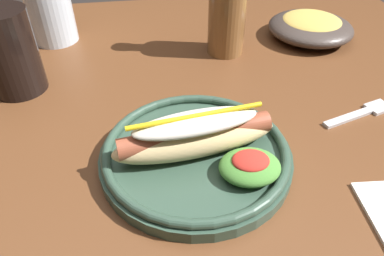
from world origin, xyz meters
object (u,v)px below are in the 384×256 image
(side_bowl, at_px, (311,26))
(hot_dog_plate, at_px, (198,149))
(glass_bottle, at_px, (227,9))
(soda_cup, at_px, (9,52))
(water_cup, at_px, (50,13))
(fork, at_px, (363,113))

(side_bowl, bearing_deg, hot_dog_plate, -131.30)
(side_bowl, bearing_deg, glass_bottle, -170.09)
(soda_cup, relative_size, side_bowl, 0.78)
(soda_cup, distance_m, glass_bottle, 0.36)
(water_cup, bearing_deg, glass_bottle, -17.07)
(fork, xyz_separation_m, water_cup, (-0.48, 0.32, 0.05))
(hot_dog_plate, distance_m, fork, 0.26)
(fork, bearing_deg, hot_dog_plate, 176.78)
(soda_cup, bearing_deg, fork, -16.13)
(soda_cup, relative_size, water_cup, 1.16)
(soda_cup, height_order, water_cup, soda_cup)
(soda_cup, bearing_deg, glass_bottle, 12.13)
(soda_cup, bearing_deg, side_bowl, 11.38)
(fork, bearing_deg, water_cup, 129.01)
(fork, xyz_separation_m, side_bowl, (0.02, 0.26, 0.02))
(hot_dog_plate, xyz_separation_m, soda_cup, (-0.26, 0.21, 0.04))
(fork, relative_size, glass_bottle, 0.55)
(soda_cup, height_order, glass_bottle, glass_bottle)
(hot_dog_plate, relative_size, water_cup, 2.12)
(hot_dog_plate, xyz_separation_m, side_bowl, (0.28, 0.32, 0.00))
(fork, height_order, side_bowl, side_bowl)
(soda_cup, relative_size, glass_bottle, 0.59)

